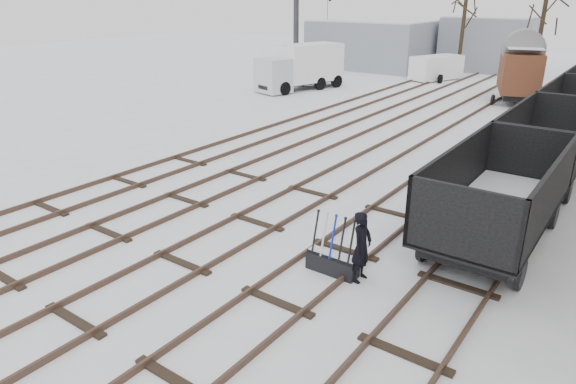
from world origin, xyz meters
name	(u,v)px	position (x,y,z in m)	size (l,w,h in m)	color
ground	(182,264)	(0.00, 0.00, 0.00)	(120.00, 120.00, 0.00)	white
tracks	(405,142)	(0.00, 13.67, 0.07)	(13.90, 52.00, 0.16)	black
shed_left	(374,44)	(-13.00, 36.00, 2.05)	(10.00, 8.00, 4.10)	gray
shed_right	(489,43)	(-4.00, 40.00, 2.25)	(7.00, 6.00, 4.50)	gray
ground_frame	(332,262)	(3.29, 1.85, 0.28)	(1.30, 0.43, 1.49)	black
worker	(362,247)	(4.00, 1.95, 0.87)	(0.63, 0.42, 1.74)	black
freight_wagon_a	(496,210)	(6.00, 5.75, 0.99)	(2.54, 6.35, 2.59)	black
freight_wagon_b	(546,153)	(6.00, 12.15, 0.99)	(2.54, 6.35, 2.59)	black
freight_wagon_c	(574,119)	(6.00, 18.55, 0.99)	(2.54, 6.35, 2.59)	black
box_van_wagon	(520,70)	(1.75, 26.20, 1.98)	(3.60, 4.96, 3.40)	black
lorry	(301,67)	(-11.64, 22.28, 1.57)	(3.36, 7.00, 3.05)	black
panel_van	(436,68)	(-5.48, 31.84, 0.96)	(3.23, 4.55, 1.84)	white
crane	(297,41)	(-17.00, 29.56, 2.50)	(2.12, 5.62, 9.49)	#2B2C30
tree_far_left	(462,34)	(-4.80, 34.94, 3.31)	(0.30, 0.30, 6.63)	black
tree_far_right	(539,41)	(1.41, 32.37, 3.27)	(0.30, 0.30, 6.53)	black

